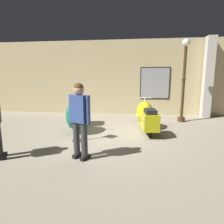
% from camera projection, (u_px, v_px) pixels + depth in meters
% --- Properties ---
extents(ground_plane, '(60.00, 60.00, 0.00)m').
position_uv_depth(ground_plane, '(108.00, 136.00, 5.50)').
color(ground_plane, gray).
extents(showroom_back_wall, '(18.00, 0.63, 3.43)m').
position_uv_depth(showroom_back_wall, '(122.00, 78.00, 8.74)').
color(showroom_back_wall, '#CCB784').
rests_on(showroom_back_wall, ground).
extents(scooter_0, '(0.79, 1.89, 1.12)m').
position_uv_depth(scooter_0, '(77.00, 115.00, 6.05)').
color(scooter_0, black).
rests_on(scooter_0, ground).
extents(scooter_1, '(0.69, 1.78, 1.06)m').
position_uv_depth(scooter_1, '(146.00, 116.00, 5.99)').
color(scooter_1, black).
rests_on(scooter_1, ground).
extents(lamppost, '(0.30, 0.30, 3.14)m').
position_uv_depth(lamppost, '(184.00, 76.00, 7.03)').
color(lamppost, '#472D19').
rests_on(lamppost, ground).
extents(visitor_0, '(0.50, 0.36, 1.59)m').
position_uv_depth(visitor_0, '(80.00, 116.00, 3.78)').
color(visitor_0, black).
rests_on(visitor_0, ground).
extents(info_stanchion, '(0.39, 0.35, 1.14)m').
position_uv_depth(info_stanchion, '(77.00, 124.00, 4.97)').
color(info_stanchion, '#333338').
rests_on(info_stanchion, ground).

